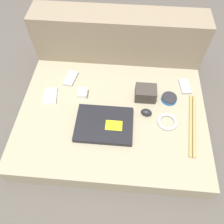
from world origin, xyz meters
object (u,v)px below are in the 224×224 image
(laptop, at_px, (104,124))
(camera_pouch, at_px, (146,93))
(phone_black, at_px, (71,78))
(speaker_puck, at_px, (169,98))
(phone_silver, at_px, (51,96))
(charger_brick, at_px, (83,93))
(phone_small, at_px, (185,86))
(computer_mouse, at_px, (146,112))

(laptop, relative_size, camera_pouch, 2.53)
(camera_pouch, bearing_deg, phone_black, 167.11)
(speaker_puck, bearing_deg, phone_black, 169.49)
(phone_silver, height_order, phone_black, phone_silver)
(charger_brick, bearing_deg, phone_silver, -171.29)
(phone_black, bearing_deg, phone_small, 10.41)
(speaker_puck, distance_m, phone_silver, 0.71)
(laptop, height_order, speaker_puck, laptop)
(computer_mouse, distance_m, charger_brick, 0.39)
(phone_black, bearing_deg, speaker_puck, 0.34)
(phone_small, bearing_deg, camera_pouch, -165.17)
(laptop, bearing_deg, phone_small, 34.11)
(phone_black, relative_size, charger_brick, 2.21)
(phone_silver, xyz_separation_m, phone_small, (0.81, 0.14, -0.00))
(phone_silver, bearing_deg, phone_small, 0.49)
(phone_small, bearing_deg, charger_brick, -177.06)
(phone_silver, distance_m, camera_pouch, 0.57)
(phone_silver, height_order, phone_small, same)
(laptop, bearing_deg, camera_pouch, 44.20)
(laptop, distance_m, charger_brick, 0.25)
(charger_brick, bearing_deg, laptop, -53.34)
(computer_mouse, distance_m, speaker_puck, 0.18)
(phone_black, bearing_deg, charger_brick, -40.39)
(computer_mouse, distance_m, camera_pouch, 0.12)
(laptop, height_order, phone_black, laptop)
(computer_mouse, xyz_separation_m, phone_small, (0.24, 0.22, -0.01))
(phone_black, xyz_separation_m, charger_brick, (0.10, -0.12, 0.01))
(charger_brick, bearing_deg, phone_black, 128.75)
(computer_mouse, xyz_separation_m, phone_black, (-0.48, 0.23, -0.01))
(laptop, xyz_separation_m, camera_pouch, (0.22, 0.22, 0.02))
(computer_mouse, distance_m, phone_black, 0.53)
(phone_small, bearing_deg, laptop, -153.42)
(laptop, distance_m, phone_black, 0.41)
(phone_silver, relative_size, phone_small, 1.01)
(computer_mouse, bearing_deg, phone_black, 164.99)
(phone_silver, xyz_separation_m, charger_brick, (0.19, 0.03, 0.01))
(phone_black, xyz_separation_m, phone_small, (0.72, -0.01, 0.00))
(speaker_puck, relative_size, phone_black, 0.70)
(phone_black, height_order, phone_small, phone_small)
(camera_pouch, bearing_deg, laptop, -135.67)
(laptop, distance_m, phone_small, 0.57)
(laptop, height_order, phone_silver, laptop)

